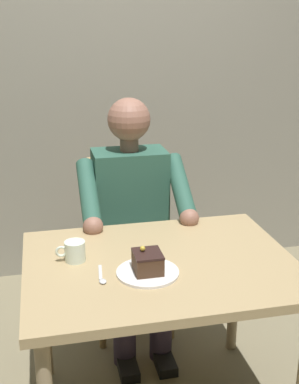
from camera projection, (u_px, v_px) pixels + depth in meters
cafe_rear_panel at (105, 36)px, 2.96m from camera, size 6.40×0.12×3.00m
dining_table at (160, 280)px, 1.93m from camera, size 1.04×0.79×0.71m
chair at (127, 234)px, 2.65m from camera, size 0.42×0.42×0.90m
seated_person at (133, 220)px, 2.44m from camera, size 0.53×0.58×1.24m
dessert_plate at (148, 272)px, 1.81m from camera, size 0.23×0.23×0.01m
cake_slice at (148, 262)px, 1.79m from camera, size 0.10×0.11×0.09m
coffee_cup at (75, 251)px, 1.89m from camera, size 0.11×0.08×0.08m
dessert_spoon at (102, 277)px, 1.77m from camera, size 0.03×0.14×0.01m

